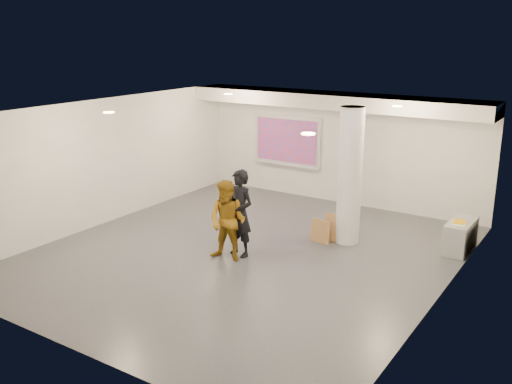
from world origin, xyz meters
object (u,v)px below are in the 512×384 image
Objects in this scene: projection_screen at (287,141)px; credenza at (460,236)px; column at (350,176)px; man at (228,221)px; woman at (240,213)px.

projection_screen is 5.75m from credenza.
man is at bearing -125.47° from column.
column is at bearing -158.29° from credenza.
woman is at bearing -142.80° from credenza.
woman is 0.36m from man.
man is (-0.06, -0.35, -0.08)m from woman.
column reaches higher than projection_screen.
woman reaches higher than credenza.
credenza is at bearing 47.80° from woman.
woman is at bearing 72.50° from man.
column is 2.65m from credenza.
column is at bearing 46.83° from man.
column is 1.65× the size of woman.
column is 1.80× the size of man.
column reaches higher than woman.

